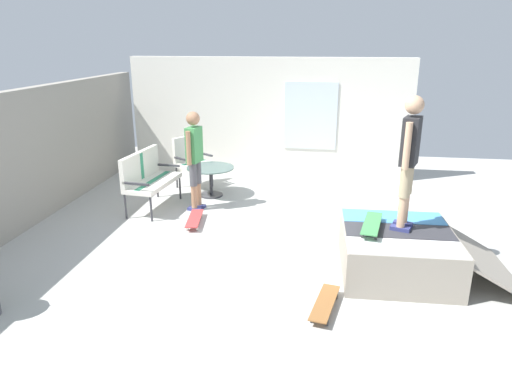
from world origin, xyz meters
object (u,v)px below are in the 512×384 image
patio_chair_near_house (190,157)px  patio_table (211,176)px  patio_bench (147,175)px  skateboard_spare (325,303)px  skateboard_by_bench (195,219)px  skateboard_on_ramp (372,224)px  person_watching (194,153)px  skate_ramp (399,252)px  person_skater (409,154)px

patio_chair_near_house → patio_table: bearing=-134.5°
patio_bench → skateboard_spare: patio_bench is taller
patio_table → skateboard_spare: 4.30m
skateboard_by_bench → skateboard_on_ramp: 3.01m
patio_chair_near_house → person_watching: person_watching is taller
skateboard_on_ramp → skateboard_spare: bearing=151.0°
skateboard_by_bench → patio_bench: bearing=58.8°
patio_bench → patio_chair_near_house: (1.37, -0.38, -0.00)m
person_watching → skateboard_spare: (-2.92, -2.28, -0.93)m
skateboard_spare → skate_ramp: bearing=-42.0°
person_skater → skateboard_spare: size_ratio=2.04×
skateboard_on_ramp → skate_ramp: bearing=-85.1°
skate_ramp → skateboard_spare: 1.41m
patio_table → skateboard_spare: size_ratio=1.09×
patio_bench → skateboard_by_bench: (-0.61, -1.01, -0.53)m
person_watching → person_skater: bearing=-119.1°
skate_ramp → patio_bench: patio_bench is taller
patio_chair_near_house → skateboard_spare: (-4.23, -2.76, -0.53)m
skate_ramp → skateboard_by_bench: skate_ramp is taller
skateboard_by_bench → skateboard_on_ramp: size_ratio=1.00×
skateboard_spare → patio_bench: bearing=47.7°
person_watching → patio_chair_near_house: bearing=20.1°
patio_table → skateboard_by_bench: patio_table is taller
patio_chair_near_house → patio_table: (-0.55, -0.56, -0.21)m
patio_table → skateboard_on_ramp: size_ratio=1.09×
patio_chair_near_house → skateboard_spare: 5.07m
patio_bench → patio_chair_near_house: 1.42m
skate_ramp → patio_bench: 4.47m
patio_chair_near_house → skateboard_by_bench: patio_chair_near_house is taller
skateboard_by_bench → patio_table: bearing=2.8°
patio_table → skateboard_by_bench: size_ratio=1.10×
patio_table → patio_bench: bearing=131.0°
patio_bench → skateboard_on_ramp: bearing=-116.6°
person_watching → skateboard_spare: size_ratio=2.10×
patio_chair_near_house → skateboard_on_ramp: 4.62m
patio_table → skateboard_by_bench: (-1.43, -0.07, -0.32)m
patio_chair_near_house → skateboard_spare: size_ratio=1.24×
person_watching → skateboard_by_bench: size_ratio=2.12×
skate_ramp → skateboard_by_bench: 3.30m
person_skater → skateboard_on_ramp: size_ratio=2.04×
patio_bench → skateboard_spare: (-2.86, -3.14, -0.53)m
skateboard_by_bench → person_watching: bearing=12.6°
patio_bench → patio_table: (0.82, -0.94, -0.21)m
skate_ramp → patio_table: 4.10m
skate_ramp → patio_table: bearing=49.8°
patio_chair_near_house → person_watching: 1.45m
patio_chair_near_house → person_watching: size_ratio=0.59×
skateboard_spare → skateboard_on_ramp: (1.00, -0.56, 0.58)m
patio_table → skateboard_by_bench: bearing=-177.2°
skate_ramp → patio_chair_near_house: 4.89m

